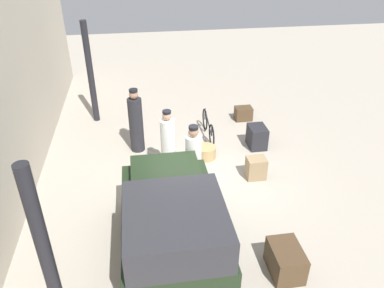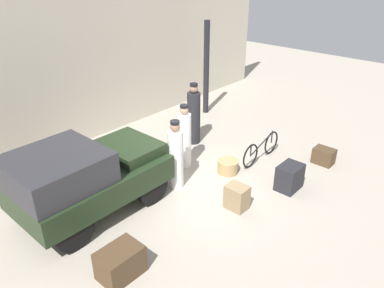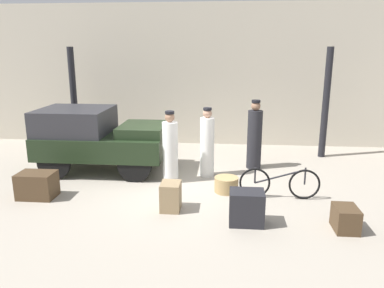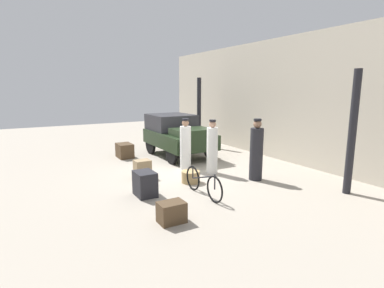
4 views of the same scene
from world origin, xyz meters
name	(u,v)px [view 3 (image 3 of 4)]	position (x,y,z in m)	size (l,w,h in m)	color
ground_plane	(183,185)	(0.00, 0.00, 0.00)	(30.00, 30.00, 0.00)	#A89E8E
station_building_facade	(197,75)	(0.00, 4.08, 2.25)	(16.00, 0.15, 4.50)	beige
canopy_pillar_left	(74,100)	(-3.64, 2.77, 1.58)	(0.19, 0.19, 3.15)	black
canopy_pillar_right	(326,103)	(3.80, 2.77, 1.58)	(0.19, 0.19, 3.15)	black
truck	(97,136)	(-2.32, 0.96, 0.91)	(3.21, 1.79, 1.62)	black
bicycle	(279,183)	(2.13, -0.58, 0.34)	(1.69, 0.04, 0.70)	black
wicker_basket	(226,185)	(1.01, -0.31, 0.17)	(0.53, 0.53, 0.34)	tan
conductor_in_dark_uniform	(207,145)	(0.52, 0.75, 0.79)	(0.35, 0.35, 1.72)	white
porter_lifting_near_truck	(170,150)	(-0.32, 0.25, 0.78)	(0.37, 0.37, 1.71)	white
porter_standing_middle	(255,137)	(1.73, 1.50, 0.84)	(0.38, 0.38, 1.82)	#232328
suitcase_small_leather	(37,185)	(-3.01, -1.00, 0.28)	(0.76, 0.54, 0.55)	#4C3823
trunk_large_brown	(171,196)	(-0.08, -1.36, 0.28)	(0.38, 0.47, 0.56)	#937A56
trunk_umber_medium	(247,208)	(1.38, -1.84, 0.31)	(0.62, 0.47, 0.62)	#232328
suitcase_tan_flat	(345,219)	(3.10, -1.93, 0.21)	(0.39, 0.53, 0.43)	#4C3823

